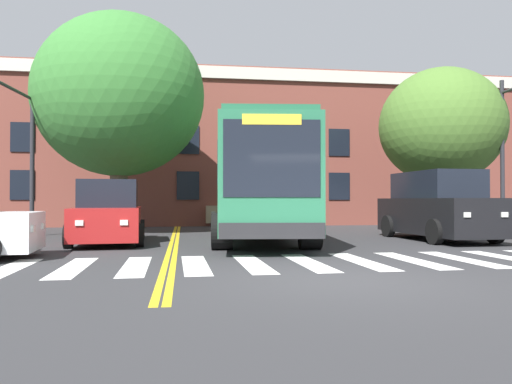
% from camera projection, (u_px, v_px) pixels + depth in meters
% --- Properties ---
extents(ground_plane, '(120.00, 120.00, 0.00)m').
position_uv_depth(ground_plane, '(339.00, 279.00, 8.22)').
color(ground_plane, '#303033').
extents(crosswalk, '(13.47, 3.37, 0.01)m').
position_uv_depth(crosswalk, '(335.00, 262.00, 10.53)').
color(crosswalk, white).
rests_on(crosswalk, ground).
extents(lane_line_yellow_inner, '(0.12, 36.00, 0.01)m').
position_uv_depth(lane_line_yellow_inner, '(176.00, 227.00, 23.88)').
color(lane_line_yellow_inner, gold).
rests_on(lane_line_yellow_inner, ground).
extents(lane_line_yellow_outer, '(0.12, 36.00, 0.01)m').
position_uv_depth(lane_line_yellow_outer, '(179.00, 227.00, 23.90)').
color(lane_line_yellow_outer, gold).
rests_on(lane_line_yellow_outer, ground).
extents(city_bus, '(3.57, 10.77, 3.52)m').
position_uv_depth(city_bus, '(260.00, 181.00, 16.41)').
color(city_bus, '#28704C').
rests_on(city_bus, ground).
extents(car_red_near_lane, '(2.34, 4.66, 1.91)m').
position_uv_depth(car_red_near_lane, '(109.00, 215.00, 15.06)').
color(car_red_near_lane, '#AD1E1E').
rests_on(car_red_near_lane, ground).
extents(car_black_far_lane, '(2.27, 5.19, 2.24)m').
position_uv_depth(car_black_far_lane, '(437.00, 207.00, 16.31)').
color(car_black_far_lane, black).
rests_on(car_black_far_lane, ground).
extents(car_tan_behind_bus, '(2.09, 4.15, 1.79)m').
position_uv_depth(car_tan_behind_bus, '(220.00, 209.00, 26.51)').
color(car_tan_behind_bus, tan).
rests_on(car_tan_behind_bus, ground).
extents(traffic_light_far_corner, '(0.61, 4.14, 5.26)m').
position_uv_depth(traffic_light_far_corner, '(12.00, 129.00, 16.29)').
color(traffic_light_far_corner, '#28282D').
rests_on(traffic_light_far_corner, ground).
extents(street_tree_curbside_large, '(7.06, 7.09, 6.81)m').
position_uv_depth(street_tree_curbside_large, '(441.00, 126.00, 20.76)').
color(street_tree_curbside_large, brown).
rests_on(street_tree_curbside_large, ground).
extents(street_tree_curbside_small, '(9.35, 9.33, 8.56)m').
position_uv_depth(street_tree_curbside_small, '(119.00, 96.00, 19.52)').
color(street_tree_curbside_small, brown).
rests_on(street_tree_curbside_small, ground).
extents(building_facade, '(38.60, 6.28, 8.06)m').
position_uv_depth(building_facade, '(188.00, 151.00, 27.61)').
color(building_facade, brown).
rests_on(building_facade, ground).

